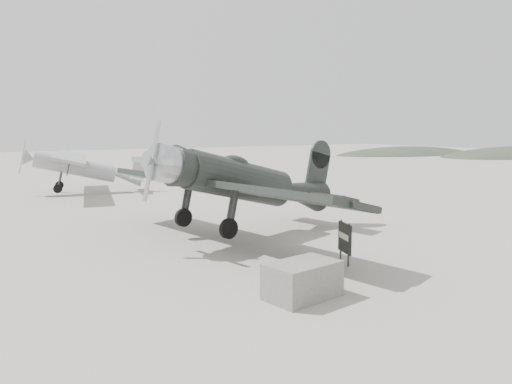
% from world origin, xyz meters
% --- Properties ---
extents(ground, '(160.00, 160.00, 0.00)m').
position_xyz_m(ground, '(0.00, 0.00, 0.00)').
color(ground, gray).
rests_on(ground, ground).
extents(hill_northeast, '(32.00, 16.00, 5.20)m').
position_xyz_m(hill_northeast, '(50.00, 40.00, 0.00)').
color(hill_northeast, '#303A2A').
rests_on(hill_northeast, ground).
extents(lowwing_monoplane, '(8.62, 12.00, 3.85)m').
position_xyz_m(lowwing_monoplane, '(-1.74, 2.72, 2.04)').
color(lowwing_monoplane, black).
rests_on(lowwing_monoplane, ground).
extents(highwing_monoplane, '(7.25, 10.13, 2.87)m').
position_xyz_m(highwing_monoplane, '(-3.88, 18.70, 1.79)').
color(highwing_monoplane, gray).
rests_on(highwing_monoplane, ground).
extents(equipment_block, '(1.86, 1.31, 0.87)m').
position_xyz_m(equipment_block, '(-4.05, -3.71, 0.43)').
color(equipment_block, '#64615D').
rests_on(equipment_block, ground).
extents(sign_board, '(0.35, 0.85, 1.27)m').
position_xyz_m(sign_board, '(-1.17, -2.00, 0.76)').
color(sign_board, '#333333').
rests_on(sign_board, ground).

